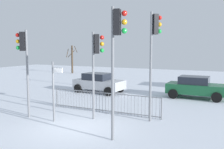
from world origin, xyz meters
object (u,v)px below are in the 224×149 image
object	(u,v)px
traffic_light_rear_right	(154,42)
traffic_light_foreground_left	(117,44)
traffic_light_mid_right	(96,56)
car_green_trailing	(196,87)
bare_tree_left	(72,59)
car_silver_mid	(99,82)
traffic_light_foreground_right	(24,54)
direction_sign_post	(54,88)

from	to	relation	value
traffic_light_rear_right	traffic_light_foreground_left	bearing A→B (deg)	-56.20
traffic_light_foreground_left	traffic_light_mid_right	world-z (taller)	traffic_light_foreground_left
car_green_trailing	bare_tree_left	distance (m)	19.84
car_silver_mid	bare_tree_left	xyz separation A→B (m)	(-10.18, 10.99, 1.18)
car_silver_mid	bare_tree_left	distance (m)	15.03
traffic_light_rear_right	car_silver_mid	world-z (taller)	traffic_light_rear_right
traffic_light_foreground_right	traffic_light_mid_right	world-z (taller)	traffic_light_foreground_right
traffic_light_foreground_right	car_green_trailing	xyz separation A→B (m)	(6.79, 8.56, -2.35)
traffic_light_foreground_left	traffic_light_mid_right	distance (m)	2.99
traffic_light_mid_right	car_silver_mid	world-z (taller)	traffic_light_mid_right
traffic_light_mid_right	car_silver_mid	distance (m)	7.51
traffic_light_foreground_left	traffic_light_rear_right	bearing A→B (deg)	157.68
traffic_light_foreground_right	bare_tree_left	bearing A→B (deg)	6.54
traffic_light_foreground_left	traffic_light_mid_right	bearing A→B (deg)	-149.63
traffic_light_foreground_right	car_silver_mid	bearing A→B (deg)	-21.50
bare_tree_left	traffic_light_rear_right	bearing A→B (deg)	-45.60
traffic_light_foreground_left	bare_tree_left	bearing A→B (deg)	-154.67
car_silver_mid	car_green_trailing	world-z (taller)	same
car_silver_mid	traffic_light_mid_right	bearing A→B (deg)	-57.05
traffic_light_foreground_right	car_silver_mid	xyz separation A→B (m)	(-0.14, 7.55, -2.35)
traffic_light_rear_right	direction_sign_post	distance (m)	4.98
traffic_light_rear_right	traffic_light_mid_right	distance (m)	2.71
traffic_light_rear_right	traffic_light_foreground_right	bearing A→B (deg)	-117.40
car_silver_mid	bare_tree_left	size ratio (longest dim) A/B	1.07
direction_sign_post	car_silver_mid	xyz separation A→B (m)	(-1.91, 7.54, -0.80)
traffic_light_foreground_left	direction_sign_post	size ratio (longest dim) A/B	1.75
traffic_light_rear_right	car_green_trailing	size ratio (longest dim) A/B	1.31
traffic_light_foreground_left	car_silver_mid	distance (m)	10.41
direction_sign_post	car_green_trailing	xyz separation A→B (m)	(5.01, 8.55, -0.80)
traffic_light_foreground_left	bare_tree_left	xyz separation A→B (m)	(-15.64, 19.41, -1.59)
traffic_light_foreground_left	traffic_light_foreground_right	size ratio (longest dim) A/B	1.14
traffic_light_mid_right	direction_sign_post	world-z (taller)	traffic_light_mid_right
traffic_light_foreground_right	car_silver_mid	distance (m)	7.91
traffic_light_rear_right	bare_tree_left	xyz separation A→B (m)	(-16.10, 16.44, -1.69)
traffic_light_foreground_right	bare_tree_left	xyz separation A→B (m)	(-10.31, 18.54, -1.16)
direction_sign_post	car_silver_mid	distance (m)	7.82
direction_sign_post	bare_tree_left	world-z (taller)	bare_tree_left
traffic_light_rear_right	car_green_trailing	world-z (taller)	traffic_light_rear_right
traffic_light_foreground_left	bare_tree_left	distance (m)	24.97
traffic_light_foreground_left	car_green_trailing	bearing A→B (deg)	157.64
traffic_light_foreground_left	traffic_light_foreground_right	xyz separation A→B (m)	(-5.32, 0.86, -0.43)
traffic_light_foreground_left	direction_sign_post	xyz separation A→B (m)	(-3.55, 0.87, -1.98)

